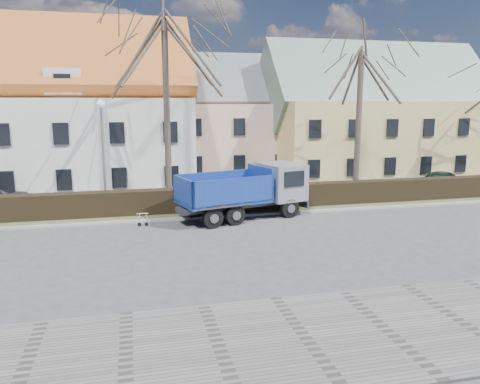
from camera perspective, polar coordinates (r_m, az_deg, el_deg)
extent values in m
plane|color=#434345|center=(20.16, -0.83, -6.27)|extent=(120.00, 120.00, 0.00)
cube|color=slate|center=(12.59, 7.94, -17.25)|extent=(80.00, 5.00, 0.08)
cube|color=gray|center=(24.49, -3.15, -3.03)|extent=(80.00, 0.30, 0.12)
cube|color=#474E2C|center=(26.03, -3.77, -2.22)|extent=(80.00, 3.00, 0.10)
cube|color=black|center=(25.71, -3.72, -1.02)|extent=(60.00, 0.90, 1.30)
imported|color=black|center=(36.11, 23.61, 1.43)|extent=(4.25, 2.93, 1.14)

